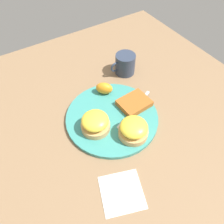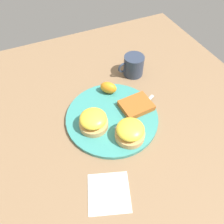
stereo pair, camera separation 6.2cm
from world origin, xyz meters
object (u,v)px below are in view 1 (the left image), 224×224
(hashbrown_patty, at_px, (134,103))
(sandwich_benedict_right, at_px, (134,129))
(orange_wedge, at_px, (104,88))
(sandwich_benedict_left, at_px, (95,123))
(cup, at_px, (125,64))
(fork, at_px, (133,112))

(hashbrown_patty, bearing_deg, sandwich_benedict_right, 52.64)
(sandwich_benedict_right, height_order, orange_wedge, sandwich_benedict_right)
(sandwich_benedict_right, xyz_separation_m, orange_wedge, (-0.02, -0.20, -0.01))
(hashbrown_patty, height_order, orange_wedge, orange_wedge)
(sandwich_benedict_left, relative_size, hashbrown_patty, 0.90)
(hashbrown_patty, distance_m, cup, 0.19)
(sandwich_benedict_right, xyz_separation_m, cup, (-0.15, -0.27, -0.00))
(orange_wedge, xyz_separation_m, cup, (-0.14, -0.07, 0.00))
(sandwich_benedict_right, relative_size, fork, 0.49)
(sandwich_benedict_left, height_order, sandwich_benedict_right, same)
(sandwich_benedict_right, xyz_separation_m, hashbrown_patty, (-0.07, -0.10, -0.02))
(sandwich_benedict_right, height_order, cup, cup)
(sandwich_benedict_left, xyz_separation_m, fork, (-0.14, 0.01, -0.03))
(sandwich_benedict_left, bearing_deg, cup, -141.69)
(sandwich_benedict_right, relative_size, cup, 0.87)
(hashbrown_patty, xyz_separation_m, cup, (-0.08, -0.17, 0.02))
(fork, height_order, cup, cup)
(sandwich_benedict_right, relative_size, orange_wedge, 1.53)
(cup, bearing_deg, fork, 63.18)
(sandwich_benedict_right, distance_m, orange_wedge, 0.20)
(sandwich_benedict_right, height_order, hashbrown_patty, sandwich_benedict_right)
(sandwich_benedict_right, bearing_deg, sandwich_benedict_left, -43.73)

